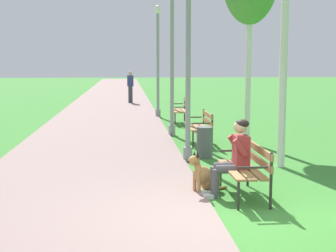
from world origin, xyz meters
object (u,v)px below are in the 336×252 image
(park_bench_far, at_px, (182,109))
(lamp_post_far, at_px, (158,60))
(person_seated_on_near_bench, at_px, (234,155))
(lamp_post_near, at_px, (188,65))
(lamp_post_mid, at_px, (172,52))
(dog_shepherd, at_px, (205,177))
(park_bench_near, at_px, (247,166))
(park_bench_mid, at_px, (201,125))
(pedestrian_distant, at_px, (130,87))
(litter_bin, at_px, (205,142))

(park_bench_far, distance_m, lamp_post_far, 2.75)
(person_seated_on_near_bench, distance_m, lamp_post_near, 3.29)
(lamp_post_mid, bearing_deg, dog_shepherd, -90.31)
(park_bench_near, distance_m, lamp_post_mid, 7.06)
(lamp_post_near, bearing_deg, lamp_post_far, 90.63)
(park_bench_mid, relative_size, pedestrian_distant, 0.91)
(park_bench_near, xyz_separation_m, litter_bin, (-0.17, 3.31, -0.16))
(park_bench_near, relative_size, dog_shepherd, 1.95)
(lamp_post_mid, bearing_deg, park_bench_mid, -68.80)
(person_seated_on_near_bench, bearing_deg, litter_bin, 89.27)
(person_seated_on_near_bench, height_order, dog_shepherd, person_seated_on_near_bench)
(park_bench_near, distance_m, park_bench_far, 9.58)
(lamp_post_mid, height_order, litter_bin, lamp_post_mid)
(park_bench_near, distance_m, pedestrian_distant, 18.07)
(person_seated_on_near_bench, bearing_deg, lamp_post_mid, 93.19)
(park_bench_mid, distance_m, dog_shepherd, 4.89)
(person_seated_on_near_bench, xyz_separation_m, lamp_post_mid, (-0.37, 6.73, 1.74))
(person_seated_on_near_bench, bearing_deg, park_bench_near, -13.29)
(dog_shepherd, distance_m, lamp_post_mid, 6.78)
(dog_shepherd, relative_size, lamp_post_far, 0.18)
(person_seated_on_near_bench, bearing_deg, pedestrian_distant, 94.71)
(lamp_post_near, distance_m, lamp_post_mid, 3.78)
(park_bench_mid, relative_size, lamp_post_far, 0.35)
(pedestrian_distant, bearing_deg, lamp_post_mid, -84.39)
(dog_shepherd, height_order, lamp_post_mid, lamp_post_mid)
(lamp_post_mid, bearing_deg, park_bench_far, 77.96)
(person_seated_on_near_bench, height_order, litter_bin, person_seated_on_near_bench)
(litter_bin, bearing_deg, pedestrian_distant, 95.90)
(park_bench_near, relative_size, lamp_post_mid, 0.32)
(lamp_post_near, relative_size, lamp_post_far, 0.94)
(litter_bin, xyz_separation_m, pedestrian_distant, (-1.52, 14.68, 0.49))
(person_seated_on_near_bench, relative_size, dog_shepherd, 1.62)
(park_bench_far, height_order, lamp_post_near, lamp_post_near)
(park_bench_far, bearing_deg, park_bench_near, -90.09)
(person_seated_on_near_bench, height_order, lamp_post_near, lamp_post_near)
(lamp_post_mid, relative_size, lamp_post_far, 1.10)
(lamp_post_mid, distance_m, lamp_post_far, 4.86)
(park_bench_mid, height_order, lamp_post_far, lamp_post_far)
(park_bench_far, bearing_deg, person_seated_on_near_bench, -91.34)
(dog_shepherd, xyz_separation_m, lamp_post_far, (-0.06, 11.28, 1.94))
(park_bench_far, xyz_separation_m, lamp_post_mid, (-0.60, -2.80, 1.90))
(park_bench_near, bearing_deg, litter_bin, 92.87)
(lamp_post_mid, height_order, lamp_post_far, lamp_post_mid)
(park_bench_mid, relative_size, lamp_post_near, 0.38)
(park_bench_mid, xyz_separation_m, lamp_post_far, (-0.71, 6.43, 1.69))
(lamp_post_near, xyz_separation_m, lamp_post_mid, (0.00, 3.76, 0.35))
(park_bench_near, xyz_separation_m, lamp_post_mid, (-0.58, 6.78, 1.90))
(park_bench_far, bearing_deg, lamp_post_far, 108.68)
(park_bench_far, bearing_deg, pedestrian_distant, 101.42)
(dog_shepherd, height_order, lamp_post_far, lamp_post_far)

